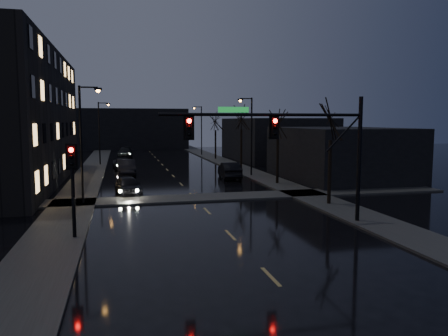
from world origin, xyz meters
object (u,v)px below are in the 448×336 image
oncoming_car_b (126,168)px  lead_car (230,170)px  oncoming_car_c (123,164)px  oncoming_car_d (125,152)px  oncoming_car_a (128,185)px

oncoming_car_b → lead_car: (9.86, -4.91, -0.02)m
oncoming_car_c → oncoming_car_d: size_ratio=0.90×
oncoming_car_c → lead_car: 14.96m
oncoming_car_c → oncoming_car_d: 17.10m
oncoming_car_c → lead_car: size_ratio=0.97×
oncoming_car_b → oncoming_car_a: bearing=-92.1°
oncoming_car_d → oncoming_car_b: bearing=-86.7°
oncoming_car_a → oncoming_car_b: 12.26m
oncoming_car_b → lead_car: bearing=-28.3°
oncoming_car_c → lead_car: (10.14, -10.99, 0.15)m
oncoming_car_a → oncoming_car_b: (0.07, 12.26, 0.10)m
oncoming_car_a → oncoming_car_b: bearing=81.8°
oncoming_car_a → oncoming_car_b: oncoming_car_b is taller
oncoming_car_a → oncoming_car_d: (0.23, 35.44, 0.04)m
oncoming_car_a → oncoming_car_b: size_ratio=0.85×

